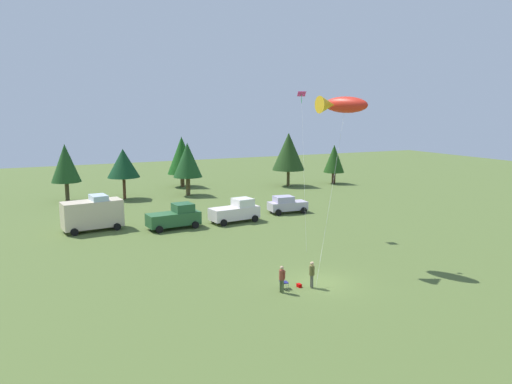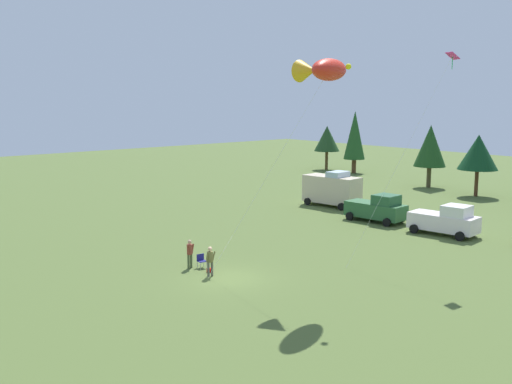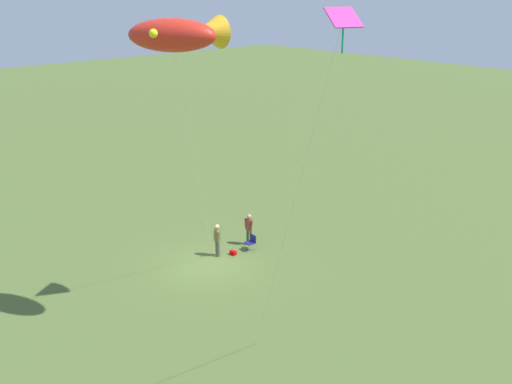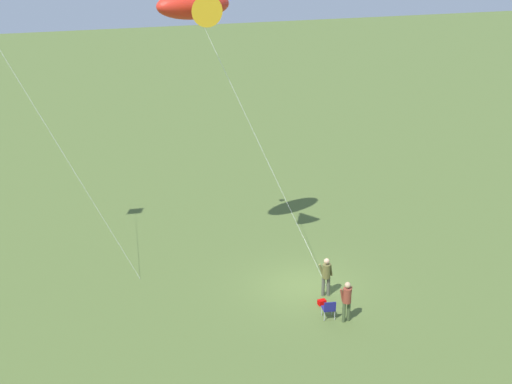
{
  "view_description": "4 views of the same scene",
  "coord_description": "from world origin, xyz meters",
  "px_view_note": "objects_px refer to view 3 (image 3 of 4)",
  "views": [
    {
      "loc": [
        -17.29,
        -26.63,
        11.36
      ],
      "look_at": [
        -3.23,
        3.17,
        5.83
      ],
      "focal_mm": 35.0,
      "sensor_mm": 36.0,
      "label": 1
    },
    {
      "loc": [
        26.0,
        -20.1,
        10.26
      ],
      "look_at": [
        -2.36,
        4.04,
        4.28
      ],
      "focal_mm": 42.0,
      "sensor_mm": 36.0,
      "label": 2
    },
    {
      "loc": [
        16.56,
        21.51,
        13.38
      ],
      "look_at": [
        -1.13,
        2.28,
        4.21
      ],
      "focal_mm": 42.0,
      "sensor_mm": 36.0,
      "label": 3
    },
    {
      "loc": [
        -25.42,
        10.57,
        15.01
      ],
      "look_at": [
        -2.43,
        3.02,
        5.66
      ],
      "focal_mm": 50.0,
      "sensor_mm": 36.0,
      "label": 4
    }
  ],
  "objects_px": {
    "person_spectator": "(249,227)",
    "backpack_on_grass": "(233,253)",
    "kite_large_fish": "(180,35)",
    "kite_diamond_rainbow": "(335,49)",
    "folding_chair": "(251,241)",
    "person_kite_flyer": "(217,238)"
  },
  "relations": [
    {
      "from": "backpack_on_grass",
      "to": "person_spectator",
      "type": "bearing_deg",
      "value": -164.92
    },
    {
      "from": "kite_large_fish",
      "to": "kite_diamond_rainbow",
      "type": "relative_size",
      "value": 0.95
    },
    {
      "from": "folding_chair",
      "to": "backpack_on_grass",
      "type": "relative_size",
      "value": 2.56
    },
    {
      "from": "person_spectator",
      "to": "backpack_on_grass",
      "type": "distance_m",
      "value": 1.79
    },
    {
      "from": "person_kite_flyer",
      "to": "folding_chair",
      "type": "height_order",
      "value": "person_kite_flyer"
    },
    {
      "from": "folding_chair",
      "to": "person_spectator",
      "type": "relative_size",
      "value": 0.47
    },
    {
      "from": "folding_chair",
      "to": "kite_diamond_rainbow",
      "type": "bearing_deg",
      "value": 63.68
    },
    {
      "from": "person_spectator",
      "to": "kite_large_fish",
      "type": "height_order",
      "value": "kite_large_fish"
    },
    {
      "from": "person_kite_flyer",
      "to": "kite_large_fish",
      "type": "bearing_deg",
      "value": 54.96
    },
    {
      "from": "person_kite_flyer",
      "to": "backpack_on_grass",
      "type": "xyz_separation_m",
      "value": [
        -0.67,
        0.45,
        -0.91
      ]
    },
    {
      "from": "person_spectator",
      "to": "backpack_on_grass",
      "type": "xyz_separation_m",
      "value": [
        1.48,
        0.4,
        -0.91
      ]
    },
    {
      "from": "kite_large_fish",
      "to": "kite_diamond_rainbow",
      "type": "height_order",
      "value": "kite_diamond_rainbow"
    },
    {
      "from": "kite_large_fish",
      "to": "folding_chair",
      "type": "bearing_deg",
      "value": -151.79
    },
    {
      "from": "folding_chair",
      "to": "person_spectator",
      "type": "height_order",
      "value": "person_spectator"
    },
    {
      "from": "folding_chair",
      "to": "kite_diamond_rainbow",
      "type": "distance_m",
      "value": 18.72
    },
    {
      "from": "backpack_on_grass",
      "to": "kite_large_fish",
      "type": "height_order",
      "value": "kite_large_fish"
    },
    {
      "from": "person_spectator",
      "to": "backpack_on_grass",
      "type": "relative_size",
      "value": 5.44
    },
    {
      "from": "kite_diamond_rainbow",
      "to": "person_spectator",
      "type": "bearing_deg",
      "value": -124.39
    },
    {
      "from": "backpack_on_grass",
      "to": "kite_large_fish",
      "type": "bearing_deg",
      "value": 34.18
    },
    {
      "from": "backpack_on_grass",
      "to": "kite_diamond_rainbow",
      "type": "bearing_deg",
      "value": 59.6
    },
    {
      "from": "person_kite_flyer",
      "to": "folding_chair",
      "type": "relative_size",
      "value": 2.12
    },
    {
      "from": "person_kite_flyer",
      "to": "person_spectator",
      "type": "bearing_deg",
      "value": -167.42
    }
  ]
}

